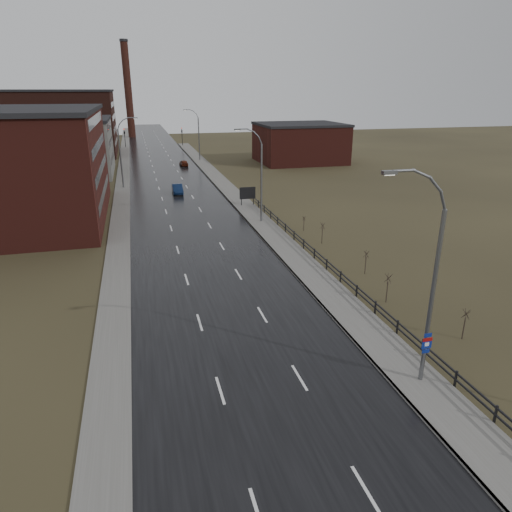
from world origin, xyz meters
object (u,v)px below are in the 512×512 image
streetlight_main (429,284)px  car_far (184,163)px  car_near (177,189)px  billboard (247,194)px

streetlight_main → car_far: 80.61m
streetlight_main → car_near: size_ratio=2.75×
streetlight_main → billboard: (0.63, 42.47, -4.25)m
streetlight_main → billboard: 42.69m
streetlight_main → car_near: bearing=98.7°
car_near → car_far: 27.47m
car_far → billboard: bearing=94.9°
streetlight_main → car_near: (-8.16, 53.13, -5.33)m
billboard → car_far: size_ratio=0.71×
streetlight_main → car_near: streetlight_main is taller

